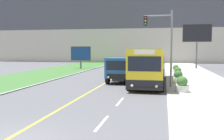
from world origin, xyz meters
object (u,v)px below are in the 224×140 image
at_px(billboard_small, 81,54).
at_px(planter_round_second, 178,77).
at_px(planter_round_far, 176,69).
at_px(planter_round_third, 178,73).
at_px(planter_round_near, 182,85).
at_px(dump_truck, 122,70).
at_px(city_bus, 149,66).
at_px(billboard_large, 197,35).
at_px(traffic_light_mast, 163,39).

height_order(billboard_small, planter_round_second, billboard_small).
bearing_deg(planter_round_far, planter_round_third, -89.86).
bearing_deg(planter_round_far, planter_round_near, -90.71).
xyz_separation_m(dump_truck, planter_round_second, (5.13, -0.04, -0.61)).
relative_size(planter_round_third, planter_round_far, 1.02).
height_order(city_bus, planter_round_second, city_bus).
xyz_separation_m(billboard_small, planter_round_far, (14.44, -6.00, -1.78)).
relative_size(billboard_large, planter_round_far, 6.53).
distance_m(billboard_small, planter_round_second, 21.33).
distance_m(traffic_light_mast, billboard_large, 22.54).
height_order(dump_truck, traffic_light_mast, traffic_light_mast).
bearing_deg(billboard_small, dump_truck, -59.89).
distance_m(traffic_light_mast, billboard_small, 22.57).
bearing_deg(billboard_small, planter_round_near, -55.40).
bearing_deg(dump_truck, planter_round_third, 42.27).
relative_size(traffic_light_mast, planter_round_near, 5.54).
relative_size(dump_truck, planter_round_near, 6.00).
bearing_deg(planter_round_far, city_bus, -106.24).
relative_size(billboard_large, planter_round_third, 6.39).
bearing_deg(billboard_small, traffic_light_mast, -55.03).
height_order(dump_truck, billboard_small, billboard_small).
bearing_deg(city_bus, billboard_small, 126.81).
bearing_deg(planter_round_second, planter_round_near, -89.87).
bearing_deg(billboard_large, traffic_light_mast, -103.12).
relative_size(dump_truck, billboard_small, 1.89).
xyz_separation_m(city_bus, planter_round_far, (2.79, 9.58, -1.06)).
bearing_deg(dump_truck, planter_round_near, -43.86).
xyz_separation_m(traffic_light_mast, planter_round_near, (1.35, -2.22, -3.34)).
distance_m(planter_round_near, planter_round_far, 14.68).
xyz_separation_m(billboard_large, billboard_small, (-18.01, -3.46, -3.00)).
bearing_deg(billboard_small, planter_round_third, -36.99).
xyz_separation_m(billboard_small, planter_round_near, (14.26, -20.67, -1.77)).
relative_size(billboard_small, planter_round_third, 3.21).
bearing_deg(traffic_light_mast, planter_round_third, 78.43).
xyz_separation_m(dump_truck, planter_round_far, (5.32, 9.74, -0.64)).
distance_m(traffic_light_mast, planter_round_second, 4.48).
height_order(dump_truck, planter_round_near, dump_truck).
distance_m(dump_truck, planter_round_far, 11.12).
height_order(dump_truck, planter_round_far, dump_truck).
relative_size(planter_round_near, planter_round_third, 1.01).
bearing_deg(city_bus, billboard_large, 71.52).
distance_m(traffic_light_mast, planter_round_third, 8.42).
height_order(traffic_light_mast, planter_round_near, traffic_light_mast).
height_order(city_bus, dump_truck, city_bus).
bearing_deg(dump_truck, planter_round_far, 61.35).
bearing_deg(planter_round_near, billboard_small, 124.60).
xyz_separation_m(city_bus, traffic_light_mast, (1.25, -2.88, 2.30)).
distance_m(planter_round_second, planter_round_far, 9.79).
xyz_separation_m(city_bus, billboard_large, (6.36, 19.03, 3.73)).
xyz_separation_m(dump_truck, planter_round_near, (5.14, -4.94, -0.62)).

